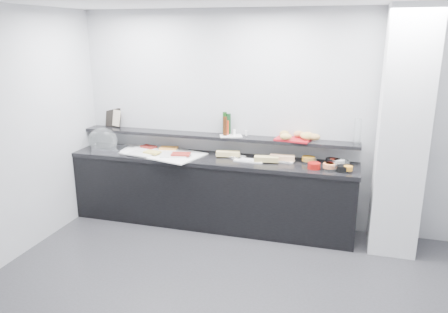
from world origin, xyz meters
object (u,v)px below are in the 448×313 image
(sandwich_plate_mid, at_px, (249,160))
(framed_print, at_px, (113,117))
(cloche_base, at_px, (111,149))
(bread_tray, at_px, (293,139))
(carafe, at_px, (357,132))
(condiment_tray, at_px, (231,136))

(sandwich_plate_mid, height_order, framed_print, framed_print)
(cloche_base, bearing_deg, bread_tray, 3.44)
(cloche_base, xyz_separation_m, sandwich_plate_mid, (1.89, 0.01, -0.01))
(sandwich_plate_mid, bearing_deg, bread_tray, 25.65)
(sandwich_plate_mid, xyz_separation_m, carafe, (1.24, 0.21, 0.39))
(bread_tray, xyz_separation_m, carafe, (0.74, -0.00, 0.14))
(sandwich_plate_mid, bearing_deg, framed_print, 173.86)
(framed_print, relative_size, bread_tray, 0.63)
(condiment_tray, xyz_separation_m, bread_tray, (0.78, 0.03, 0.00))
(sandwich_plate_mid, relative_size, carafe, 1.20)
(framed_print, xyz_separation_m, condiment_tray, (1.73, -0.13, -0.12))
(sandwich_plate_mid, distance_m, condiment_tray, 0.42)
(cloche_base, bearing_deg, sandwich_plate_mid, -1.59)
(cloche_base, bearing_deg, carafe, 2.15)
(framed_print, bearing_deg, carafe, 1.34)
(framed_print, bearing_deg, sandwich_plate_mid, -5.63)
(condiment_tray, xyz_separation_m, carafe, (1.52, 0.03, 0.14))
(condiment_tray, bearing_deg, framed_print, 154.74)
(sandwich_plate_mid, height_order, condiment_tray, condiment_tray)
(framed_print, distance_m, bread_tray, 2.51)
(sandwich_plate_mid, height_order, bread_tray, bread_tray)
(cloche_base, distance_m, condiment_tray, 1.64)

